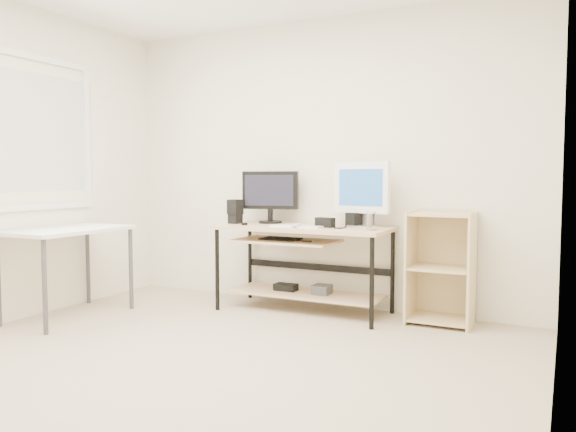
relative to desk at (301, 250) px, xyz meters
The scene contains 16 objects.
room 1.80m from the desk, 93.95° to the right, with size 4.01×4.01×2.62m.
desk is the anchor object (origin of this frame).
side_table 1.97m from the desk, 147.35° to the right, with size 0.60×1.00×0.75m.
shelf_unit 1.19m from the desk, ahead, with size 0.50×0.40×0.90m.
black_monitor 0.64m from the desk, 158.18° to the left, with size 0.52×0.22×0.48m.
white_imac 0.74m from the desk, 17.54° to the left, with size 0.52×0.17×0.56m.
keyboard 0.26m from the desk, 83.91° to the right, with size 0.45×0.13×0.02m, color white.
mouse 0.28m from the desk, 78.30° to the right, with size 0.08×0.12×0.04m, color #B7B7BC.
center_speaker 0.34m from the desk, ahead, with size 0.16×0.07×0.08m, color black.
speaker_left 0.74m from the desk, behind, with size 0.13×0.13×0.22m.
speaker_right 0.53m from the desk, 19.79° to the left, with size 0.10×0.10×0.12m, color black.
audio_controller 0.74m from the desk, behind, with size 0.07×0.05×0.15m, color black.
volume_puck 0.56m from the desk, 164.10° to the right, with size 0.06×0.06×0.02m, color black.
smartphone 0.44m from the desk, ahead, with size 0.06×0.12×0.01m, color black.
coaster 0.71m from the desk, ahead, with size 0.09×0.09×0.01m, color #AA854C.
drinking_glass 0.73m from the desk, ahead, with size 0.07×0.07×0.15m, color white.
Camera 1 is at (2.04, -2.74, 1.18)m, focal length 35.00 mm.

